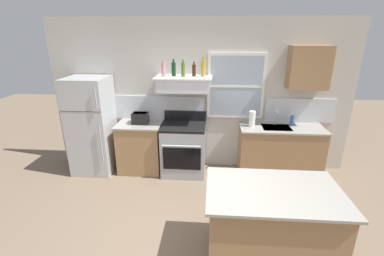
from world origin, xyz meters
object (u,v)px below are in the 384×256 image
object	(u,v)px
refrigerator	(92,126)
dish_soap_bottle	(292,121)
bottle_brown_stout	(194,70)
kitchen_island	(270,226)
bottle_rose_pink	(164,70)
bottle_dark_green_wine	(174,69)
bottle_champagne_gold_foil	(204,68)
paper_towel_roll	(252,119)
toaster	(140,118)
stove_range	(184,149)
bottle_olive_oil_square	(183,70)

from	to	relation	value
refrigerator	dish_soap_bottle	size ratio (longest dim) A/B	9.61
bottle_brown_stout	kitchen_island	xyz separation A→B (m)	(0.98, -2.10, -1.39)
kitchen_island	bottle_rose_pink	bearing A→B (deg)	126.18
bottle_dark_green_wine	bottle_brown_stout	world-z (taller)	bottle_dark_green_wine
bottle_rose_pink	bottle_champagne_gold_foil	xyz separation A→B (m)	(0.66, 0.07, 0.02)
paper_towel_roll	bottle_champagne_gold_foil	bearing A→B (deg)	173.71
bottle_champagne_gold_foil	paper_towel_roll	world-z (taller)	bottle_champagne_gold_foil
refrigerator	kitchen_island	distance (m)	3.44
bottle_dark_green_wine	bottle_rose_pink	bearing A→B (deg)	-151.81
toaster	kitchen_island	world-z (taller)	toaster
bottle_brown_stout	dish_soap_bottle	world-z (taller)	bottle_brown_stout
kitchen_island	paper_towel_roll	bearing A→B (deg)	89.27
stove_range	kitchen_island	size ratio (longest dim) A/B	0.78
dish_soap_bottle	refrigerator	bearing A→B (deg)	-177.40
bottle_champagne_gold_foil	paper_towel_roll	distance (m)	1.19
stove_range	paper_towel_roll	size ratio (longest dim) A/B	4.04
toaster	bottle_olive_oil_square	world-z (taller)	bottle_olive_oil_square
paper_towel_roll	kitchen_island	size ratio (longest dim) A/B	0.19
bottle_dark_green_wine	kitchen_island	world-z (taller)	bottle_dark_green_wine
toaster	bottle_brown_stout	distance (m)	1.27
bottle_dark_green_wine	paper_towel_roll	xyz separation A→B (m)	(1.35, -0.11, -0.82)
toaster	bottle_rose_pink	size ratio (longest dim) A/B	1.11
paper_towel_roll	kitchen_island	distance (m)	2.09
stove_range	bottle_olive_oil_square	world-z (taller)	bottle_olive_oil_square
refrigerator	kitchen_island	world-z (taller)	refrigerator
stove_range	bottle_olive_oil_square	xyz separation A→B (m)	(-0.00, 0.07, 1.40)
bottle_brown_stout	bottle_champagne_gold_foil	bearing A→B (deg)	-1.23
bottle_rose_pink	paper_towel_roll	world-z (taller)	bottle_rose_pink
refrigerator	bottle_brown_stout	bearing A→B (deg)	4.93
bottle_dark_green_wine	bottle_olive_oil_square	world-z (taller)	bottle_olive_oil_square
bottle_olive_oil_square	bottle_brown_stout	distance (m)	0.19
paper_towel_roll	dish_soap_bottle	bearing A→B (deg)	8.12
paper_towel_roll	kitchen_island	world-z (taller)	paper_towel_roll
refrigerator	stove_range	bearing A→B (deg)	0.80
toaster	kitchen_island	bearing A→B (deg)	-46.45
bottle_olive_oil_square	kitchen_island	distance (m)	2.73
toaster	dish_soap_bottle	size ratio (longest dim) A/B	1.65
bottle_rose_pink	toaster	bearing A→B (deg)	179.41
bottle_champagne_gold_foil	kitchen_island	distance (m)	2.67
bottle_olive_oil_square	refrigerator	bearing A→B (deg)	-176.70
refrigerator	bottle_olive_oil_square	xyz separation A→B (m)	(1.65, 0.09, 1.00)
bottle_champagne_gold_foil	refrigerator	bearing A→B (deg)	-175.57
bottle_dark_green_wine	kitchen_island	size ratio (longest dim) A/B	0.20
bottle_rose_pink	bottle_olive_oil_square	distance (m)	0.33
bottle_dark_green_wine	bottle_olive_oil_square	bearing A→B (deg)	-24.13
bottle_rose_pink	paper_towel_roll	size ratio (longest dim) A/B	1.00
bottle_brown_stout	paper_towel_roll	distance (m)	1.29
toaster	bottle_dark_green_wine	xyz separation A→B (m)	(0.61, 0.08, 0.85)
refrigerator	kitchen_island	xyz separation A→B (m)	(2.80, -1.94, -0.41)
bottle_dark_green_wine	bottle_champagne_gold_foil	size ratio (longest dim) A/B	0.85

